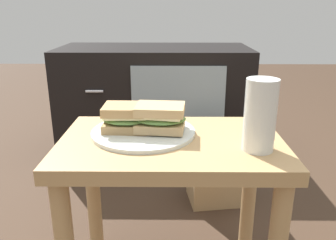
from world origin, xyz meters
TOP-DOWN VIEW (x-y plane):
  - side_table at (0.00, 0.00)m, footprint 0.56×0.36m
  - tv_cabinet at (-0.09, 0.95)m, footprint 0.96×0.46m
  - plate at (-0.07, 0.04)m, footprint 0.27×0.27m
  - sandwich_front at (-0.12, 0.04)m, footprint 0.13×0.10m
  - sandwich_back at (-0.03, 0.03)m, footprint 0.14×0.11m
  - beer_glass at (0.20, -0.06)m, footprint 0.07×0.07m
  - paper_bag at (0.18, 0.47)m, footprint 0.22×0.19m

SIDE VIEW (x-z plane):
  - paper_bag at x=0.18m, z-range 0.00..0.33m
  - tv_cabinet at x=-0.09m, z-range 0.00..0.58m
  - side_table at x=0.00m, z-range 0.14..0.60m
  - plate at x=-0.07m, z-range 0.46..0.47m
  - sandwich_front at x=-0.12m, z-range 0.47..0.54m
  - sandwich_back at x=-0.03m, z-range 0.47..0.54m
  - beer_glass at x=0.20m, z-range 0.46..0.62m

